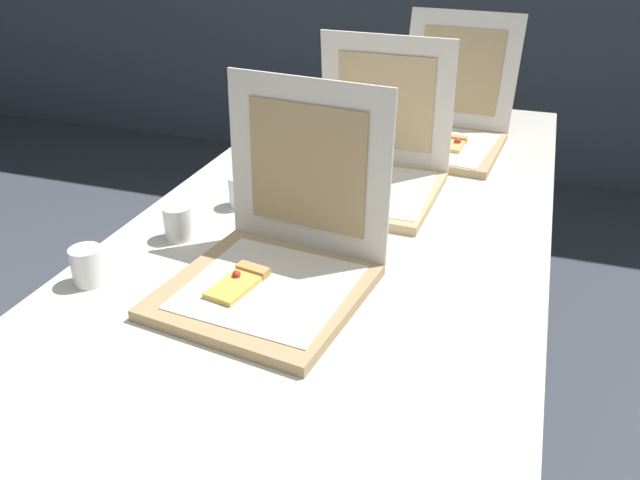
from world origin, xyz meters
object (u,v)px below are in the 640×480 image
object	(u,v)px
table	(335,247)
cup_white_mid	(242,192)
pizza_box_front	(274,262)
cup_white_near_center	(178,223)
pizza_box_back	(444,129)
cup_white_near_left	(88,266)
pizza_box_middle	(370,170)

from	to	relation	value
table	cup_white_mid	world-z (taller)	cup_white_mid
pizza_box_front	cup_white_near_center	size ratio (longest dim) A/B	5.34
table	cup_white_mid	distance (m)	0.27
table	pizza_box_back	xyz separation A→B (m)	(0.14, 0.63, 0.10)
cup_white_near_center	cup_white_near_left	size ratio (longest dim) A/B	1.00
pizza_box_middle	pizza_box_front	bearing A→B (deg)	-93.42
pizza_box_front	pizza_box_middle	xyz separation A→B (m)	(0.05, 0.50, 0.00)
pizza_box_middle	cup_white_mid	size ratio (longest dim) A/B	4.89
cup_white_near_center	table	bearing A→B (deg)	25.53
table	pizza_box_front	world-z (taller)	pizza_box_front
pizza_box_back	cup_white_near_left	bearing A→B (deg)	-112.75
pizza_box_middle	pizza_box_back	distance (m)	0.41
pizza_box_back	pizza_box_front	bearing A→B (deg)	-96.42
table	pizza_box_middle	bearing A→B (deg)	86.51
pizza_box_front	pizza_box_back	xyz separation A→B (m)	(0.17, 0.89, -0.00)
cup_white_mid	pizza_box_front	bearing A→B (deg)	-55.41
pizza_box_middle	cup_white_near_left	world-z (taller)	pizza_box_middle
pizza_box_front	pizza_box_back	distance (m)	0.91
pizza_box_back	cup_white_mid	distance (m)	0.70
table	cup_white_near_center	xyz separation A→B (m)	(-0.31, -0.15, 0.08)
cup_white_mid	cup_white_near_center	size ratio (longest dim) A/B	1.00
cup_white_mid	cup_white_near_left	bearing A→B (deg)	-107.35
pizza_box_middle	pizza_box_back	size ratio (longest dim) A/B	0.82
cup_white_near_left	cup_white_near_center	bearing A→B (deg)	72.27
pizza_box_middle	cup_white_near_center	distance (m)	0.50
pizza_box_middle	cup_white_mid	world-z (taller)	pizza_box_middle
pizza_box_back	cup_white_mid	xyz separation A→B (m)	(-0.39, -0.58, -0.01)
pizza_box_back	cup_white_near_left	world-z (taller)	pizza_box_back
table	cup_white_near_center	bearing A→B (deg)	-154.47
table	pizza_box_front	bearing A→B (deg)	-98.15
table	pizza_box_back	size ratio (longest dim) A/B	4.87
table	pizza_box_front	distance (m)	0.28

